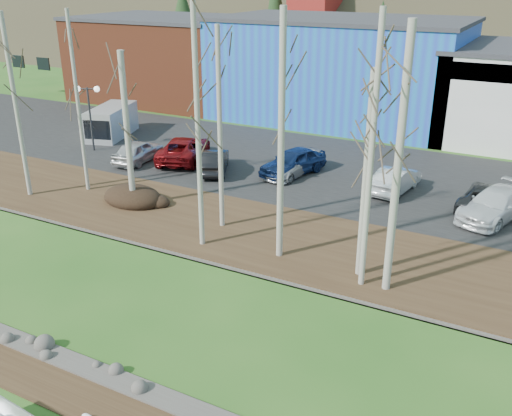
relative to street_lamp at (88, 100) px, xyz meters
The scene contains 28 objects.
dirt_strip 26.14m from the street_lamp, 47.52° to the right, with size 80.00×1.80×0.03m, color #382616.
near_bank_rocks 25.42m from the street_lamp, 45.99° to the right, with size 80.00×0.80×0.50m, color #47423D, non-canonical shape.
river 22.69m from the street_lamp, 38.68° to the right, with size 80.00×8.00×0.90m, color black, non-canonical shape.
far_bank_rocks 20.42m from the street_lamp, 29.51° to the right, with size 80.00×0.80×0.46m, color #47423D, non-canonical shape.
far_bank 19.06m from the street_lamp, 20.95° to the right, with size 80.00×7.00×0.15m, color #382616.
parking_lot 18.25m from the street_lamp, 12.28° to the left, with size 80.00×14.00×0.14m, color black.
building_brick 18.96m from the street_lamp, 110.11° to the left, with size 16.32×12.24×7.80m.
building_blue 21.19m from the street_lamp, 57.19° to the left, with size 20.40×12.24×8.30m.
dirt_mound 11.28m from the street_lamp, 36.38° to the right, with size 3.45×2.44×0.68m, color black.
birch_0 8.79m from the street_lamp, 70.88° to the right, with size 0.25×0.25×9.78m.
birch_1 8.08m from the street_lamp, 49.66° to the right, with size 0.20×0.20×9.85m.
birch_2 11.26m from the street_lamp, 36.80° to the right, with size 0.32×0.32×8.07m.
birch_3 17.40m from the street_lamp, 31.16° to the right, with size 0.23×0.23×10.66m.
birch_4 20.30m from the street_lamp, 24.33° to the right, with size 0.28×0.28×10.41m.
birch_5 16.10m from the street_lamp, 24.94° to the right, with size 0.23×0.23×9.48m.
birch_6 24.24m from the street_lamp, 21.98° to the right, with size 0.23×0.23×10.51m.
birch_7 25.09m from the street_lamp, 20.89° to the right, with size 0.30×0.30×10.16m.
birch_8 23.58m from the street_lamp, 20.60° to the right, with size 0.28×0.28×8.38m.
street_lamp is the anchor object (origin of this frame).
car_0 5.29m from the street_lamp, ahead, with size 1.71×4.26×1.45m, color #BCBCBE.
car_1 10.31m from the street_lamp, ahead, with size 1.50×4.29×1.41m, color black.
car_2 7.50m from the street_lamp, ahead, with size 2.58×5.59×1.55m, color maroon.
car_3 14.81m from the street_lamp, ahead, with size 1.79×4.40×1.28m, color #95979C.
car_4 14.82m from the street_lamp, ahead, with size 1.90×4.72×1.61m, color navy.
car_5 21.06m from the street_lamp, ahead, with size 1.50×4.30×1.42m, color silver.
car_6 25.94m from the street_lamp, ahead, with size 2.24×4.85×1.35m, color #242527.
car_7 26.42m from the street_lamp, ahead, with size 2.12×5.21×1.51m, color white.
van_grey 4.29m from the street_lamp, 110.85° to the left, with size 3.57×5.53×2.24m.
Camera 1 is at (10.54, -7.43, 11.70)m, focal length 40.00 mm.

